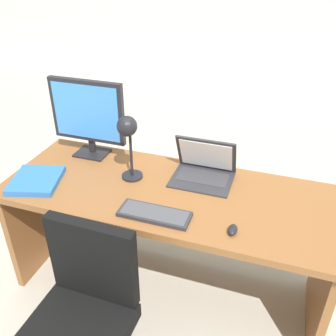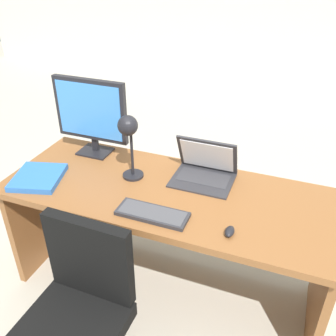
# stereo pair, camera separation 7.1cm
# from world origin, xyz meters

# --- Properties ---
(ground) EXTENTS (12.00, 12.00, 0.00)m
(ground) POSITION_xyz_m (0.00, 1.50, 0.00)
(ground) COLOR #B7B2A3
(desk) EXTENTS (1.80, 0.71, 0.74)m
(desk) POSITION_xyz_m (0.00, 0.05, 0.53)
(desk) COLOR brown
(desk) RESTS_ON ground
(monitor) EXTENTS (0.47, 0.16, 0.48)m
(monitor) POSITION_xyz_m (-0.58, 0.23, 1.01)
(monitor) COLOR black
(monitor) RESTS_ON desk
(laptop) EXTENTS (0.34, 0.27, 0.24)m
(laptop) POSITION_xyz_m (0.16, 0.20, 0.81)
(laptop) COLOR #2D2D33
(laptop) RESTS_ON desk
(keyboard) EXTENTS (0.36, 0.13, 0.02)m
(keyboard) POSITION_xyz_m (0.02, -0.23, 0.75)
(keyboard) COLOR #2D2D33
(keyboard) RESTS_ON desk
(mouse) EXTENTS (0.04, 0.08, 0.03)m
(mouse) POSITION_xyz_m (0.41, -0.23, 0.76)
(mouse) COLOR black
(mouse) RESTS_ON desk
(desk_lamp) EXTENTS (0.12, 0.14, 0.39)m
(desk_lamp) POSITION_xyz_m (-0.23, 0.04, 1.02)
(desk_lamp) COLOR black
(desk_lamp) RESTS_ON desk
(book) EXTENTS (0.32, 0.34, 0.03)m
(book) POSITION_xyz_m (-0.71, -0.16, 0.75)
(book) COLOR blue
(book) RESTS_ON desk
(office_chair) EXTENTS (0.56, 0.56, 0.84)m
(office_chair) POSITION_xyz_m (-0.19, -0.66, 0.33)
(office_chair) COLOR black
(office_chair) RESTS_ON ground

